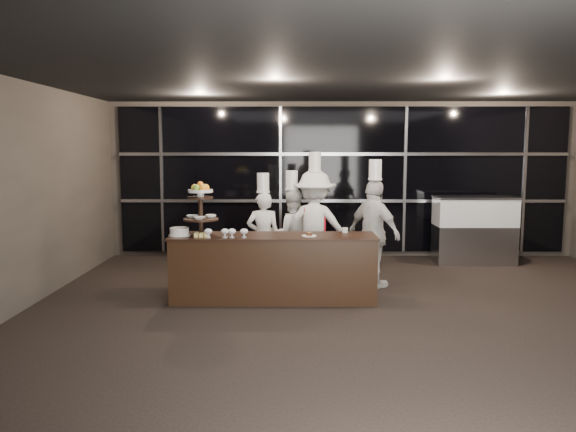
{
  "coord_description": "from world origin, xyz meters",
  "views": [
    {
      "loc": [
        -0.98,
        -5.92,
        2.12
      ],
      "look_at": [
        -1.04,
        2.04,
        1.15
      ],
      "focal_mm": 35.0,
      "sensor_mm": 36.0,
      "label": 1
    }
  ],
  "objects_px": {
    "chef_a": "(263,235)",
    "chef_d": "(374,233)",
    "display_stand": "(201,205)",
    "layer_cake": "(179,232)",
    "chef_c": "(315,226)",
    "buffet_counter": "(273,267)",
    "display_case": "(474,226)",
    "chef_b": "(292,234)"
  },
  "relations": [
    {
      "from": "buffet_counter",
      "to": "chef_a",
      "type": "height_order",
      "value": "chef_a"
    },
    {
      "from": "chef_c",
      "to": "chef_d",
      "type": "distance_m",
      "value": 0.96
    },
    {
      "from": "display_case",
      "to": "chef_a",
      "type": "xyz_separation_m",
      "value": [
        -3.8,
        -1.51,
        0.07
      ]
    },
    {
      "from": "display_case",
      "to": "chef_d",
      "type": "height_order",
      "value": "chef_d"
    },
    {
      "from": "buffet_counter",
      "to": "chef_d",
      "type": "xyz_separation_m",
      "value": [
        1.5,
        0.75,
        0.38
      ]
    },
    {
      "from": "layer_cake",
      "to": "chef_c",
      "type": "height_order",
      "value": "chef_c"
    },
    {
      "from": "chef_b",
      "to": "display_case",
      "type": "bearing_deg",
      "value": 21.5
    },
    {
      "from": "buffet_counter",
      "to": "layer_cake",
      "type": "distance_m",
      "value": 1.39
    },
    {
      "from": "chef_a",
      "to": "chef_d",
      "type": "bearing_deg",
      "value": -9.96
    },
    {
      "from": "display_case",
      "to": "chef_c",
      "type": "bearing_deg",
      "value": -154.31
    },
    {
      "from": "display_stand",
      "to": "chef_c",
      "type": "height_order",
      "value": "chef_c"
    },
    {
      "from": "display_case",
      "to": "chef_c",
      "type": "distance_m",
      "value": 3.33
    },
    {
      "from": "display_case",
      "to": "chef_b",
      "type": "bearing_deg",
      "value": -158.5
    },
    {
      "from": "chef_b",
      "to": "chef_d",
      "type": "relative_size",
      "value": 0.9
    },
    {
      "from": "display_stand",
      "to": "chef_d",
      "type": "relative_size",
      "value": 0.38
    },
    {
      "from": "chef_b",
      "to": "chef_c",
      "type": "bearing_deg",
      "value": -18.17
    },
    {
      "from": "display_stand",
      "to": "chef_c",
      "type": "relative_size",
      "value": 0.36
    },
    {
      "from": "display_case",
      "to": "chef_d",
      "type": "bearing_deg",
      "value": -139.31
    },
    {
      "from": "layer_cake",
      "to": "display_case",
      "type": "height_order",
      "value": "display_case"
    },
    {
      "from": "chef_b",
      "to": "chef_c",
      "type": "xyz_separation_m",
      "value": [
        0.36,
        -0.12,
        0.14
      ]
    },
    {
      "from": "buffet_counter",
      "to": "layer_cake",
      "type": "xyz_separation_m",
      "value": [
        -1.29,
        -0.05,
        0.51
      ]
    },
    {
      "from": "layer_cake",
      "to": "chef_b",
      "type": "distance_m",
      "value": 2.02
    },
    {
      "from": "buffet_counter",
      "to": "display_stand",
      "type": "height_order",
      "value": "display_stand"
    },
    {
      "from": "chef_b",
      "to": "display_stand",
      "type": "bearing_deg",
      "value": -135.34
    },
    {
      "from": "buffet_counter",
      "to": "chef_b",
      "type": "relative_size",
      "value": 1.61
    },
    {
      "from": "buffet_counter",
      "to": "display_case",
      "type": "distance_m",
      "value": 4.43
    },
    {
      "from": "display_case",
      "to": "chef_b",
      "type": "distance_m",
      "value": 3.61
    },
    {
      "from": "chef_a",
      "to": "chef_d",
      "type": "relative_size",
      "value": 0.89
    },
    {
      "from": "display_case",
      "to": "chef_d",
      "type": "distance_m",
      "value": 2.78
    },
    {
      "from": "chef_c",
      "to": "layer_cake",
      "type": "bearing_deg",
      "value": -148.46
    },
    {
      "from": "display_stand",
      "to": "chef_c",
      "type": "bearing_deg",
      "value": 34.74
    },
    {
      "from": "display_stand",
      "to": "chef_d",
      "type": "xyz_separation_m",
      "value": [
        2.5,
        0.75,
        -0.5
      ]
    },
    {
      "from": "display_stand",
      "to": "layer_cake",
      "type": "height_order",
      "value": "display_stand"
    },
    {
      "from": "display_stand",
      "to": "display_case",
      "type": "bearing_deg",
      "value": 29.05
    },
    {
      "from": "display_stand",
      "to": "chef_a",
      "type": "distance_m",
      "value": 1.45
    },
    {
      "from": "buffet_counter",
      "to": "display_stand",
      "type": "relative_size",
      "value": 3.81
    },
    {
      "from": "display_case",
      "to": "chef_a",
      "type": "relative_size",
      "value": 0.84
    },
    {
      "from": "display_stand",
      "to": "layer_cake",
      "type": "relative_size",
      "value": 2.48
    },
    {
      "from": "chef_a",
      "to": "chef_c",
      "type": "distance_m",
      "value": 0.82
    },
    {
      "from": "layer_cake",
      "to": "chef_d",
      "type": "bearing_deg",
      "value": 15.96
    },
    {
      "from": "buffet_counter",
      "to": "layer_cake",
      "type": "bearing_deg",
      "value": -177.78
    },
    {
      "from": "layer_cake",
      "to": "chef_c",
      "type": "bearing_deg",
      "value": 31.54
    }
  ]
}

